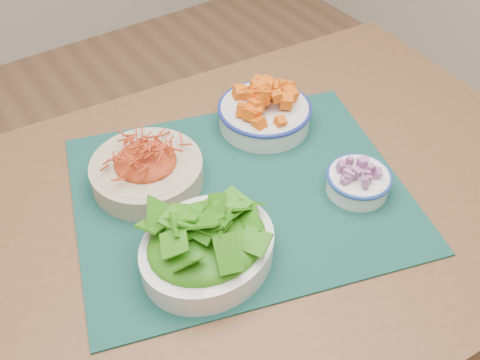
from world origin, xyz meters
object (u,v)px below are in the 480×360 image
Objects in this scene: squash_bowl at (265,107)px; lettuce_bowl at (207,243)px; table at (249,233)px; placemat at (240,192)px; carrot_bowl at (146,167)px; onion_bowl at (359,179)px.

squash_bowl is 0.37m from lettuce_bowl.
placemat is (-0.00, 0.03, 0.10)m from table.
placemat is at bearing 106.24° from table.
lettuce_bowl is at bearing -145.65° from table.
onion_bowl is (0.31, -0.24, -0.01)m from carrot_bowl.
squash_bowl reaches higher than table.
placemat is 0.18m from carrot_bowl.
carrot_bowl is at bearing 137.40° from table.
carrot_bowl is 0.87× the size of lettuce_bowl.
squash_bowl reaches higher than carrot_bowl.
squash_bowl is (0.15, 0.16, 0.14)m from table.
carrot_bowl is (-0.13, 0.12, 0.04)m from placemat.
carrot_bowl reaches higher than onion_bowl.
carrot_bowl reaches higher than placemat.
lettuce_bowl is 2.01× the size of onion_bowl.
placemat is at bearing 28.43° from lettuce_bowl.
squash_bowl is (0.28, 0.02, 0.01)m from carrot_bowl.
lettuce_bowl reaches higher than placemat.
table is 5.54× the size of squash_bowl.
carrot_bowl is at bearing 153.75° from placemat.
table is 0.26m from squash_bowl.
onion_bowl is (0.18, -0.12, 0.03)m from placemat.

